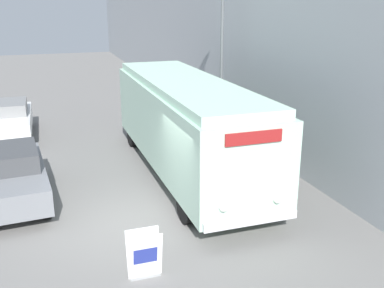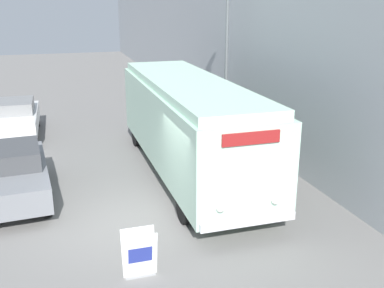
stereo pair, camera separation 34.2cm
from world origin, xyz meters
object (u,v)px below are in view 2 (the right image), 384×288
(vintage_bus, at_px, (188,122))
(streetlamp, at_px, (227,40))
(parked_car_near, at_px, (10,173))
(sign_board, at_px, (139,254))
(parked_car_mid, at_px, (15,118))

(vintage_bus, relative_size, streetlamp, 1.58)
(vintage_bus, bearing_deg, parked_car_near, -174.30)
(sign_board, bearing_deg, vintage_bus, 63.60)
(parked_car_near, bearing_deg, sign_board, -63.78)
(streetlamp, height_order, parked_car_near, streetlamp)
(streetlamp, distance_m, parked_car_near, 9.12)
(vintage_bus, xyz_separation_m, parked_car_mid, (-5.61, 6.03, -0.95))
(parked_car_mid, bearing_deg, vintage_bus, -46.40)
(sign_board, xyz_separation_m, streetlamp, (5.04, 8.26, 3.47))
(vintage_bus, height_order, parked_car_mid, vintage_bus)
(sign_board, xyz_separation_m, parked_car_near, (-2.73, 4.73, 0.29))
(vintage_bus, xyz_separation_m, streetlamp, (2.43, 3.00, 2.25))
(parked_car_mid, bearing_deg, sign_board, -74.46)
(sign_board, relative_size, streetlamp, 0.17)
(vintage_bus, relative_size, parked_car_mid, 2.25)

